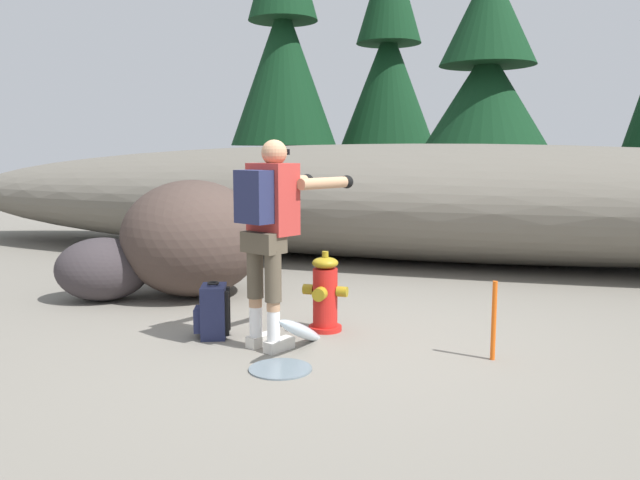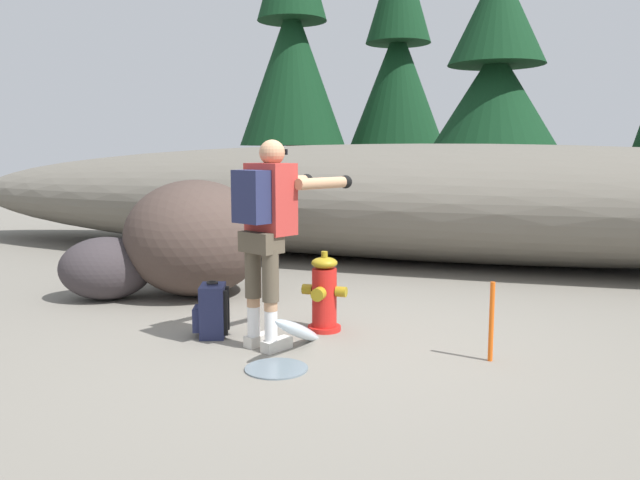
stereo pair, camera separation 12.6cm
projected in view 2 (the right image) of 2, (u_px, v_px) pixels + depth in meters
The scene contains 12 objects.
ground_plane at pixel (319, 343), 5.30m from camera, with size 56.00×56.00×0.04m, color slate.
dirt_embankment at pixel (419, 201), 9.27m from camera, with size 15.97×3.20×1.65m, color #666056.
fire_hydrant at pixel (324, 295), 5.56m from camera, with size 0.39×0.34×0.70m.
hydrant_water_jet at pixel (295, 338), 4.93m from camera, with size 0.46×1.16×0.48m.
utility_worker at pixel (270, 218), 5.00m from camera, with size 0.75×1.04×1.64m.
spare_backpack at pixel (212, 311), 5.41m from camera, with size 0.35×0.35×0.47m.
boulder_large at pixel (106, 268), 6.74m from camera, with size 0.96×0.74×0.66m, color #383235.
boulder_mid at pixel (195, 238), 6.92m from camera, with size 1.51×1.51×1.25m, color #43352F.
pine_tree_far_left at pixel (292, 43), 14.77m from camera, with size 2.46×2.46×7.32m.
pine_tree_left at pixel (398, 62), 15.70m from camera, with size 2.45×2.45×6.77m.
pine_tree_center at pixel (496, 83), 12.39m from camera, with size 2.86×2.86×5.12m.
survey_stake at pixel (491, 322), 4.76m from camera, with size 0.04×0.04×0.60m, color #E55914.
Camera 2 is at (1.69, -4.84, 1.56)m, focal length 36.12 mm.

